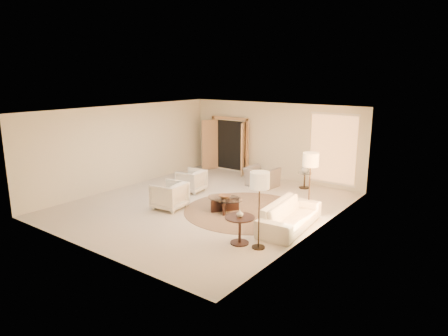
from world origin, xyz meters
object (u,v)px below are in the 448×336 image
Objects in this scene: armchair_left at (191,180)px; accent_chair at (262,174)px; floor_lamp_far at (260,184)px; end_table at (240,225)px; bowl at (225,196)px; coffee_table at (225,203)px; armchair_right at (169,194)px; floor_lamp_near at (311,163)px; sofa at (290,215)px; side_table at (305,179)px; end_vase at (240,213)px; side_vase at (305,169)px.

armchair_left is 2.47m from accent_chair.
floor_lamp_far reaches higher than armchair_left.
accent_chair reaches higher than end_table.
coffee_table is at bearing -90.00° from bowl.
end_table is 0.39× the size of floor_lamp_far.
armchair_right is 3.73m from floor_lamp_far.
floor_lamp_near is 5.05× the size of bowl.
floor_lamp_near is (0.00, 1.08, 1.17)m from sofa.
accent_chair is 2.92m from coffee_table.
end_vase is at bearing -80.76° from side_table.
side_vase is (-1.31, 5.07, -0.81)m from floor_lamp_far.
end_vase is at bearing -44.80° from coffee_table.
side_vase reaches higher than end_vase.
coffee_table is 1.66× the size of end_table.
side_table is (2.83, 2.61, -0.07)m from armchair_left.
side_vase is (-1.31, 3.57, 0.35)m from sofa.
side_table is (0.75, 3.55, 0.08)m from coffee_table.
side_table is 3.25× the size of end_vase.
armchair_left is at bearing 149.24° from floor_lamp_far.
floor_lamp_near is at bearing 79.76° from end_table.
floor_lamp_far is at bearing -36.49° from bowl.
armchair_left is at bearing -137.26° from side_vase.
side_vase is (-0.83, 5.12, 0.24)m from end_table.
accent_chair is at bearing 120.59° from floor_lamp_far.
armchair_right reaches higher than coffee_table.
floor_lamp_far is 5.00× the size of bowl.
floor_lamp_far is (-0.00, -1.50, 1.16)m from sofa.
end_table is 2.87m from floor_lamp_near.
end_vase is at bearing 157.69° from sofa.
side_vase reaches higher than bowl.
armchair_right is 5.16× the size of end_vase.
accent_chair is 1.47m from side_vase.
armchair_right is 4.83m from side_vase.
coffee_table is 2.84m from floor_lamp_far.
side_table is 3.63m from bowl.
accent_chair is 0.58× the size of floor_lamp_near.
floor_lamp_far is at bearing -36.49° from coffee_table.
floor_lamp_near is at bearing 90.00° from floor_lamp_far.
sofa is at bearing -69.88° from side_table.
coffee_table is 0.65× the size of floor_lamp_far.
armchair_left is 2.90× the size of side_vase.
end_table is at bearing -44.80° from coffee_table.
end_table is 1.15m from floor_lamp_far.
floor_lamp_near is (2.06, 1.06, 1.25)m from coffee_table.
side_table is at bearing 99.24° from end_table.
bowl is 2.09× the size of end_vase.
floor_lamp_near is at bearing 79.76° from end_vase.
armchair_right is 1.63m from coffee_table.
floor_lamp_far reaches higher than sofa.
floor_lamp_far is (-0.00, -2.58, -0.01)m from floor_lamp_near.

